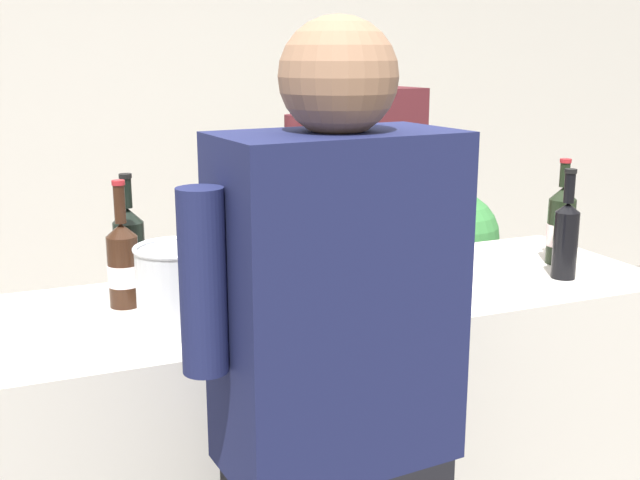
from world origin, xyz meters
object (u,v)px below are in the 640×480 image
wine_glass (442,235)px  wine_bottle_6 (313,237)px  wine_bottle_2 (561,226)px  wine_bottle_7 (394,253)px  person_guest (336,471)px  potted_shrub (440,256)px  wine_bottle_3 (129,248)px  person_server (358,270)px  wine_bottle_4 (123,264)px  wine_bottle_1 (325,249)px  wine_bottle_5 (441,224)px  wine_bottle_0 (566,236)px  ice_bucket (178,287)px

wine_glass → wine_bottle_6: bearing=149.9°
wine_bottle_2 → wine_bottle_7: wine_bottle_7 is taller
wine_glass → person_guest: (-0.59, -0.58, -0.30)m
person_guest → potted_shrub: 2.40m
wine_bottle_2 → wine_bottle_6: bearing=168.9°
wine_bottle_2 → potted_shrub: (0.39, 1.31, -0.45)m
wine_bottle_3 → wine_bottle_7: wine_bottle_7 is taller
wine_bottle_6 → person_server: size_ratio=0.20×
wine_bottle_7 → wine_glass: (0.20, 0.08, 0.01)m
wine_bottle_4 → potted_shrub: size_ratio=0.34×
wine_bottle_1 → person_guest: 0.72m
wine_bottle_7 → potted_shrub: wine_bottle_7 is taller
wine_bottle_5 → person_guest: (-0.69, -0.76, -0.28)m
wine_bottle_3 → wine_bottle_4: (-0.03, -0.10, -0.01)m
wine_bottle_1 → wine_bottle_6: bearing=80.6°
wine_bottle_5 → potted_shrub: wine_bottle_5 is taller
wine_bottle_3 → wine_glass: wine_bottle_3 is taller
wine_bottle_1 → person_server: (0.43, 0.68, -0.28)m
wine_bottle_0 → ice_bucket: bearing=179.5°
wine_bottle_6 → wine_bottle_7: wine_bottle_7 is taller
wine_bottle_1 → person_server: person_server is taller
wine_bottle_5 → wine_bottle_6: bearing=179.8°
wine_bottle_3 → person_server: (0.92, 0.49, -0.29)m
person_server → potted_shrub: person_server is taller
wine_bottle_1 → wine_bottle_5: size_ratio=0.94×
wine_bottle_6 → person_server: person_server is taller
wine_bottle_1 → wine_bottle_3: bearing=158.8°
ice_bucket → potted_shrub: size_ratio=0.21×
wine_bottle_0 → wine_bottle_2: (0.10, 0.14, -0.00)m
wine_bottle_0 → potted_shrub: bearing=71.5°
wine_bottle_2 → wine_bottle_4: wine_bottle_4 is taller
wine_bottle_0 → wine_bottle_1: size_ratio=1.00×
wine_glass → person_guest: bearing=-135.4°
wine_bottle_0 → person_guest: (-0.94, -0.48, -0.28)m
person_server → wine_bottle_1: bearing=-122.3°
ice_bucket → wine_bottle_3: bearing=100.2°
wine_bottle_1 → person_guest: size_ratio=0.19×
potted_shrub → wine_bottle_4: bearing=-144.6°
wine_bottle_5 → person_server: person_server is taller
wine_bottle_6 → potted_shrub: (1.16, 1.16, -0.46)m
wine_bottle_1 → ice_bucket: bearing=-162.7°
wine_bottle_7 → ice_bucket: 0.58m
wine_bottle_3 → wine_glass: 0.87m
wine_bottle_6 → wine_bottle_7: bearing=-65.7°
wine_bottle_4 → wine_bottle_3: bearing=71.4°
wine_bottle_1 → ice_bucket: size_ratio=1.56×
person_guest → wine_bottle_6: bearing=70.8°
wine_bottle_0 → person_guest: bearing=-153.0°
wine_bottle_5 → person_guest: size_ratio=0.20×
wine_bottle_2 → person_guest: bearing=-149.3°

